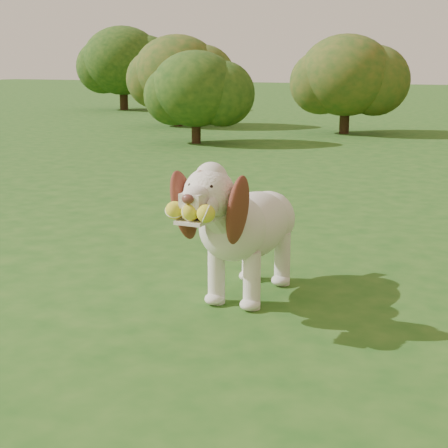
% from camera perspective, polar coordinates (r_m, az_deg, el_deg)
% --- Properties ---
extents(ground, '(80.00, 80.00, 0.00)m').
position_cam_1_polar(ground, '(4.06, 6.48, -4.91)').
color(ground, '#1E4F16').
rests_on(ground, ground).
extents(dog, '(0.43, 1.23, 0.80)m').
position_cam_1_polar(dog, '(3.67, 1.66, 0.13)').
color(dog, silver).
rests_on(dog, ground).
extents(shrub_a, '(1.42, 1.42, 1.47)m').
position_cam_1_polar(shrub_a, '(11.09, -2.36, 11.15)').
color(shrub_a, '#382314').
rests_on(shrub_a, ground).
extents(shrub_g, '(2.19, 2.19, 2.26)m').
position_cam_1_polar(shrub_g, '(19.51, -8.43, 13.28)').
color(shrub_g, '#382314').
rests_on(shrub_g, ground).
extents(shrub_b, '(1.72, 1.72, 1.78)m').
position_cam_1_polar(shrub_b, '(12.85, 10.12, 12.07)').
color(shrub_b, '#382314').
rests_on(shrub_b, ground).
extents(shrub_e, '(1.77, 1.77, 1.83)m').
position_cam_1_polar(shrub_e, '(14.23, -3.91, 12.45)').
color(shrub_e, '#382314').
rests_on(shrub_e, ground).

